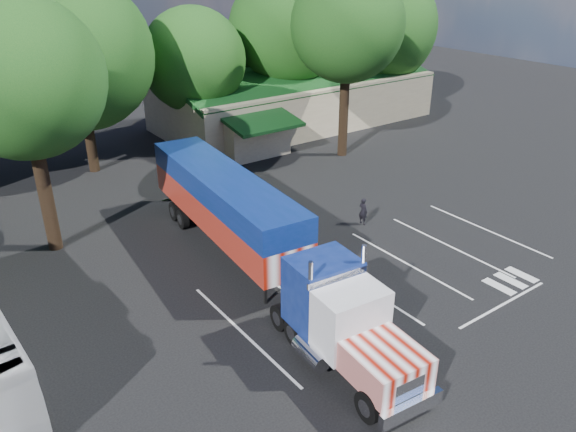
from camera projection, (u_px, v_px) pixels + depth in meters
ground at (285, 236)px, 30.68m from camera, size 120.00×120.00×0.00m
event_hall at (293, 99)px, 50.06m from camera, size 24.20×14.12×5.55m
tree_row_c at (77, 55)px, 36.45m from camera, size 10.00×10.00×13.05m
tree_row_d at (194, 60)px, 42.80m from camera, size 8.00×8.00×10.60m
tree_row_e at (285, 30)px, 47.30m from camera, size 9.60×9.60×12.90m
tree_row_f at (381, 27)px, 51.86m from camera, size 10.40×10.40×13.00m
tree_near_left at (22, 79)px, 25.73m from camera, size 7.60×7.60×12.65m
tree_near_right at (347, 25)px, 38.96m from camera, size 8.00×8.00×13.50m
semi_truck at (250, 226)px, 26.23m from camera, size 4.57×20.99×4.37m
woman at (363, 211)px, 31.73m from camera, size 0.43×0.61×1.59m
bicycle at (247, 184)px, 36.36m from camera, size 1.09×1.83×0.91m
silver_sedan at (232, 143)px, 43.28m from camera, size 4.51×2.31×1.42m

